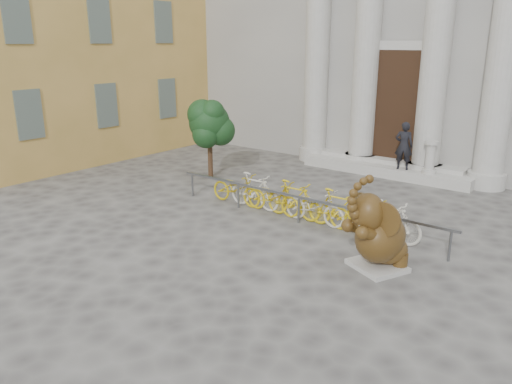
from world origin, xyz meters
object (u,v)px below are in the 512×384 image
Objects in this scene: tree at (210,124)px; pedestrian at (404,146)px; elephant_statue at (378,235)px; bike_rack at (304,202)px.

tree is 6.49m from pedestrian.
elephant_statue is at bearing 92.77° from pedestrian.
elephant_statue is 1.26× the size of pedestrian.
bike_rack is 4.99× the size of pedestrian.
elephant_statue reaches higher than bike_rack.
bike_rack is (-2.75, 1.52, -0.24)m from elephant_statue.
tree is (-7.53, 3.16, 1.12)m from elephant_statue.
pedestrian is at bearing 133.04° from elephant_statue.
pedestrian is (5.24, 3.76, -0.70)m from tree.
bike_rack is 5.23m from tree.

